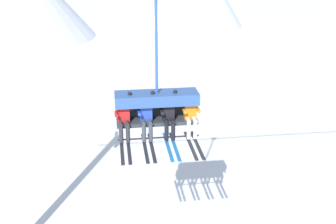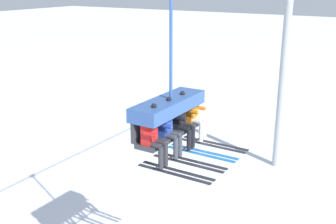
{
  "view_description": "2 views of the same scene",
  "coord_description": "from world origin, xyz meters",
  "px_view_note": "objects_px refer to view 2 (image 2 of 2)",
  "views": [
    {
      "loc": [
        -2.47,
        -11.18,
        9.76
      ],
      "look_at": [
        -1.08,
        -0.79,
        5.67
      ],
      "focal_mm": 45.0,
      "sensor_mm": 36.0,
      "label": 1
    },
    {
      "loc": [
        -9.01,
        -5.43,
        8.75
      ],
      "look_at": [
        -1.44,
        -0.77,
        5.93
      ],
      "focal_mm": 45.0,
      "sensor_mm": 36.0,
      "label": 2
    }
  ],
  "objects_px": {
    "skier_blue": "(169,128)",
    "skier_black": "(183,121)",
    "skier_orange": "(195,115)",
    "skier_red": "(154,137)",
    "lift_tower_far": "(284,72)",
    "chairlift_chair": "(168,110)"
  },
  "relations": [
    {
      "from": "skier_black",
      "to": "skier_blue",
      "type": "bearing_deg",
      "value": 180.0
    },
    {
      "from": "chairlift_chair",
      "to": "skier_blue",
      "type": "distance_m",
      "value": 0.47
    },
    {
      "from": "skier_black",
      "to": "skier_orange",
      "type": "distance_m",
      "value": 0.59
    },
    {
      "from": "skier_black",
      "to": "skier_orange",
      "type": "height_order",
      "value": "skier_black"
    },
    {
      "from": "lift_tower_far",
      "to": "skier_blue",
      "type": "bearing_deg",
      "value": -175.44
    },
    {
      "from": "skier_red",
      "to": "skier_orange",
      "type": "distance_m",
      "value": 1.78
    },
    {
      "from": "skier_blue",
      "to": "skier_black",
      "type": "xyz_separation_m",
      "value": [
        0.59,
        0.0,
        0.0
      ]
    },
    {
      "from": "chairlift_chair",
      "to": "skier_black",
      "type": "height_order",
      "value": "chairlift_chair"
    },
    {
      "from": "lift_tower_far",
      "to": "chairlift_chair",
      "type": "xyz_separation_m",
      "value": [
        -11.29,
        -0.71,
        1.28
      ]
    },
    {
      "from": "skier_orange",
      "to": "lift_tower_far",
      "type": "bearing_deg",
      "value": 5.12
    },
    {
      "from": "skier_red",
      "to": "lift_tower_far",
      "type": "bearing_deg",
      "value": 4.34
    },
    {
      "from": "lift_tower_far",
      "to": "chairlift_chair",
      "type": "relative_size",
      "value": 2.42
    },
    {
      "from": "skier_red",
      "to": "skier_orange",
      "type": "height_order",
      "value": "skier_red"
    },
    {
      "from": "skier_red",
      "to": "chairlift_chair",
      "type": "bearing_deg",
      "value": 13.51
    },
    {
      "from": "skier_red",
      "to": "skier_black",
      "type": "distance_m",
      "value": 1.19
    },
    {
      "from": "skier_blue",
      "to": "skier_red",
      "type": "bearing_deg",
      "value": 180.0
    },
    {
      "from": "skier_red",
      "to": "skier_orange",
      "type": "xyz_separation_m",
      "value": [
        1.78,
        -0.01,
        -0.02
      ]
    },
    {
      "from": "lift_tower_far",
      "to": "skier_blue",
      "type": "xyz_separation_m",
      "value": [
        -11.59,
        -0.92,
        0.98
      ]
    },
    {
      "from": "skier_blue",
      "to": "skier_black",
      "type": "bearing_deg",
      "value": 0.0
    },
    {
      "from": "skier_red",
      "to": "skier_blue",
      "type": "bearing_deg",
      "value": 0.0
    },
    {
      "from": "chairlift_chair",
      "to": "skier_blue",
      "type": "relative_size",
      "value": 2.19
    },
    {
      "from": "skier_blue",
      "to": "skier_black",
      "type": "relative_size",
      "value": 1.0
    }
  ]
}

